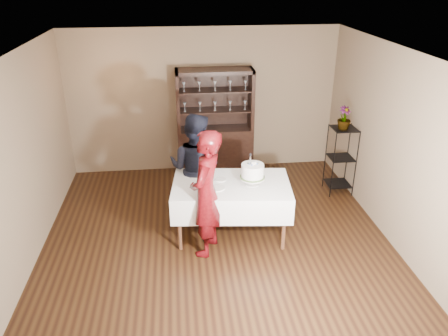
{
  "coord_description": "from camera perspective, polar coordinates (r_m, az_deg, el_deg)",
  "views": [
    {
      "loc": [
        -0.5,
        -5.43,
        3.66
      ],
      "look_at": [
        0.13,
        0.1,
        1.07
      ],
      "focal_mm": 35.0,
      "sensor_mm": 36.0,
      "label": 1
    }
  ],
  "objects": [
    {
      "name": "plate_far",
      "position": [
        6.32,
        -0.47,
        -1.51
      ],
      "size": [
        0.2,
        0.2,
        0.01
      ],
      "primitive_type": "cylinder",
      "rotation": [
        0.0,
        0.0,
        0.24
      ],
      "color": "silver",
      "rests_on": "cake_table"
    },
    {
      "name": "man",
      "position": [
        6.67,
        -3.78,
        0.05
      ],
      "size": [
        1.03,
        0.93,
        1.72
      ],
      "primitive_type": "imported",
      "rotation": [
        0.0,
        0.0,
        2.73
      ],
      "color": "black",
      "rests_on": "floor"
    },
    {
      "name": "potted_plant",
      "position": [
        7.49,
        15.43,
        6.32
      ],
      "size": [
        0.29,
        0.29,
        0.39
      ],
      "primitive_type": "imported",
      "rotation": [
        0.0,
        0.0,
        0.42
      ],
      "color": "#44622E",
      "rests_on": "plant_etagere"
    },
    {
      "name": "cake_table",
      "position": [
        6.32,
        0.95,
        -3.62
      ],
      "size": [
        1.77,
        1.2,
        0.84
      ],
      "rotation": [
        0.0,
        0.0,
        -0.11
      ],
      "color": "white",
      "rests_on": "floor"
    },
    {
      "name": "wall_left",
      "position": [
        6.23,
        -24.65,
        0.78
      ],
      "size": [
        0.02,
        5.0,
        2.7
      ],
      "primitive_type": "cube",
      "color": "#775F4C",
      "rests_on": "floor"
    },
    {
      "name": "woman",
      "position": [
        5.83,
        -2.34,
        -3.4
      ],
      "size": [
        0.64,
        0.77,
        1.79
      ],
      "primitive_type": "imported",
      "rotation": [
        0.0,
        0.0,
        -1.95
      ],
      "color": "#3B050B",
      "rests_on": "floor"
    },
    {
      "name": "cake",
      "position": [
        6.12,
        3.74,
        -0.53
      ],
      "size": [
        0.36,
        0.36,
        0.49
      ],
      "rotation": [
        0.0,
        0.0,
        -0.07
      ],
      "color": "silver",
      "rests_on": "cake_table"
    },
    {
      "name": "floor",
      "position": [
        6.57,
        -1.0,
        -8.94
      ],
      "size": [
        5.0,
        5.0,
        0.0
      ],
      "primitive_type": "plane",
      "color": "black",
      "rests_on": "ground"
    },
    {
      "name": "wall_right",
      "position": [
        6.62,
        21.01,
        2.79
      ],
      "size": [
        0.02,
        5.0,
        2.7
      ],
      "primitive_type": "cube",
      "color": "#775F4C",
      "rests_on": "floor"
    },
    {
      "name": "plate_near",
      "position": [
        6.08,
        -0.92,
        -2.63
      ],
      "size": [
        0.26,
        0.26,
        0.01
      ],
      "primitive_type": "cylinder",
      "rotation": [
        0.0,
        0.0,
        -0.24
      ],
      "color": "silver",
      "rests_on": "cake_table"
    },
    {
      "name": "plant_etagere",
      "position": [
        7.79,
        15.0,
        1.33
      ],
      "size": [
        0.42,
        0.42,
        1.2
      ],
      "color": "black",
      "rests_on": "floor"
    },
    {
      "name": "china_hutch",
      "position": [
        8.27,
        -1.17,
        3.71
      ],
      "size": [
        1.4,
        0.48,
        2.0
      ],
      "color": "black",
      "rests_on": "floor"
    },
    {
      "name": "back_wall",
      "position": [
        8.27,
        -2.77,
        8.7
      ],
      "size": [
        5.0,
        0.02,
        2.7
      ],
      "primitive_type": "cube",
      "color": "#775F4C",
      "rests_on": "floor"
    },
    {
      "name": "ceiling",
      "position": [
        5.54,
        -1.22,
        14.94
      ],
      "size": [
        5.0,
        5.0,
        0.0
      ],
      "primitive_type": "plane",
      "rotation": [
        3.14,
        0.0,
        0.0
      ],
      "color": "white",
      "rests_on": "back_wall"
    }
  ]
}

